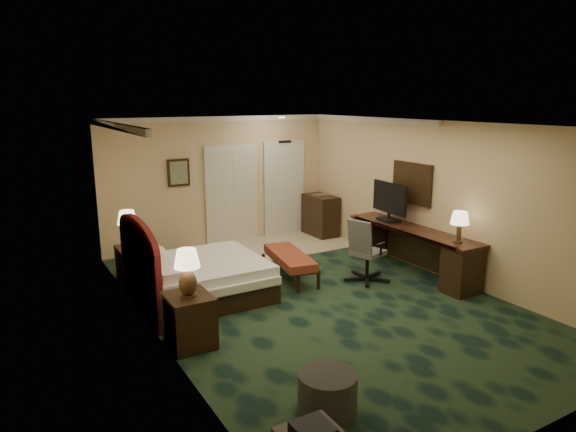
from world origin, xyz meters
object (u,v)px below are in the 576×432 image
tv (389,202)px  ottoman (327,393)px  lamp_far (128,228)px  desk_chair (368,250)px  bed (203,279)px  nightstand_far (133,264)px  lamp_near (187,273)px  bed_bench (290,267)px  minibar (320,215)px  desk (411,250)px  nightstand_near (189,320)px

tv → ottoman: bearing=-133.2°
lamp_far → desk_chair: lamp_far is taller
lamp_far → bed: bearing=-59.8°
lamp_far → desk_chair: (3.49, -2.09, -0.36)m
ottoman → tv: 5.12m
nightstand_far → desk_chair: (3.46, -2.03, 0.25)m
nightstand_far → ottoman: size_ratio=1.01×
lamp_near → bed_bench: bearing=32.3°
bed_bench → minibar: 3.08m
desk_chair → nightstand_far: bearing=132.9°
bed_bench → desk_chair: (1.13, -0.69, 0.31)m
tv → bed_bench: bearing=-178.4°
lamp_near → desk_chair: lamp_near is taller
minibar → ottoman: bearing=-123.1°
ottoman → minibar: minibar is taller
nightstand_far → desk_chair: size_ratio=0.54×
lamp_far → bed_bench: size_ratio=0.44×
bed → desk: bearing=-12.0°
bed → nightstand_far: 1.52m
ottoman → desk: bearing=36.6°
lamp_far → desk_chair: size_ratio=0.56×
tv → desk_chair: tv is taller
lamp_near → nightstand_far: bearing=90.4°
lamp_near → minibar: size_ratio=0.66×
lamp_far → nightstand_far: bearing=-64.3°
desk → tv: (0.01, 0.64, 0.77)m
bed → desk_chair: 2.81m
bed → nightstand_near: 1.64m
bed_bench → lamp_near: bearing=-137.3°
nightstand_far → bed_bench: size_ratio=0.43×
nightstand_near → desk: 4.44m
tv → desk_chair: 1.29m
bed → ottoman: 3.53m
lamp_near → lamp_far: 2.86m
bed_bench → minibar: minibar is taller
bed → bed_bench: 1.57m
bed_bench → tv: tv is taller
lamp_far → minibar: (4.47, 0.82, -0.45)m
nightstand_near → tv: bearing=16.8°
lamp_near → lamp_far: bearing=90.9°
nightstand_near → bed_bench: 2.71m
ottoman → lamp_far: bearing=98.6°
bed_bench → ottoman: bed_bench is taller
lamp_far → bed_bench: lamp_far is taller
nightstand_near → bed_bench: size_ratio=0.47×
minibar → desk_chair: bearing=-108.7°
desk → minibar: (0.03, 2.96, 0.05)m
nightstand_far → desk: size_ratio=0.21×
bed_bench → desk: size_ratio=0.50×
nightstand_near → desk_chair: desk_chair is taller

